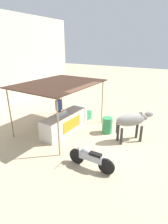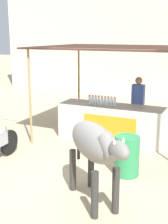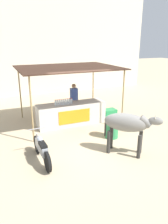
% 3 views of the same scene
% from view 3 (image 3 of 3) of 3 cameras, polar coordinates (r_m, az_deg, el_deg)
% --- Properties ---
extents(ground_plane, '(60.00, 60.00, 0.00)m').
position_cam_3_polar(ground_plane, '(7.94, 2.25, -8.46)').
color(ground_plane, tan).
extents(building_wall_far, '(16.00, 0.50, 6.37)m').
position_cam_3_polar(building_wall_far, '(15.24, -12.12, 16.50)').
color(building_wall_far, beige).
rests_on(building_wall_far, ground).
extents(stall_counter, '(3.00, 0.82, 0.96)m').
position_cam_3_polar(stall_counter, '(9.63, -3.34, -0.45)').
color(stall_counter, beige).
rests_on(stall_counter, ground).
extents(stall_awning, '(4.20, 3.20, 2.48)m').
position_cam_3_polar(stall_awning, '(9.48, -4.20, 11.06)').
color(stall_awning, '#382319').
rests_on(stall_awning, ground).
extents(water_bottle_row, '(0.79, 0.07, 0.25)m').
position_cam_3_polar(water_bottle_row, '(9.30, -5.33, 2.65)').
color(water_bottle_row, silver).
rests_on(water_bottle_row, stall_counter).
extents(vendor_behind_counter, '(0.34, 0.22, 1.65)m').
position_cam_3_polar(vendor_behind_counter, '(10.34, -2.63, 3.02)').
color(vendor_behind_counter, '#383842').
rests_on(vendor_behind_counter, ground).
extents(cooler_box, '(0.60, 0.44, 0.48)m').
position_cam_3_polar(cooler_box, '(10.38, 6.66, -0.54)').
color(cooler_box, '#268C4C').
rests_on(cooler_box, ground).
extents(water_barrel, '(0.51, 0.51, 0.82)m').
position_cam_3_polar(water_barrel, '(8.39, 7.25, -3.99)').
color(water_barrel, '#2D8C51').
rests_on(water_barrel, ground).
extents(cow, '(1.58, 1.51, 1.44)m').
position_cam_3_polar(cow, '(7.09, 11.36, -3.10)').
color(cow, gray).
rests_on(cow, ground).
extents(motorcycle_parked, '(0.55, 1.80, 0.90)m').
position_cam_3_polar(motorcycle_parked, '(6.87, -11.04, -9.34)').
color(motorcycle_parked, black).
rests_on(motorcycle_parked, ground).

